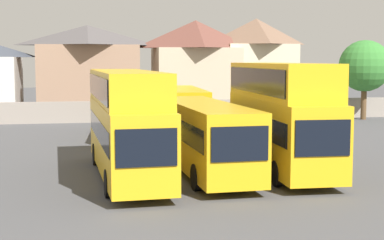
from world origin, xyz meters
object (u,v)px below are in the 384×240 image
house_terrace_centre (88,68)px  house_terrace_far_right (256,63)px  bus_1 (126,118)px  house_terrace_right (196,65)px  bus_4 (130,109)px  tree_left_of_lot (365,66)px  bus_2 (204,134)px  bus_3 (280,110)px  bus_5 (183,109)px

house_terrace_centre → house_terrace_far_right: size_ratio=1.06×
bus_1 → house_terrace_right: 34.16m
bus_1 → bus_4: bearing=172.0°
bus_4 → tree_left_of_lot: size_ratio=1.64×
bus_2 → bus_4: bearing=-172.2°
bus_2 → bus_3: size_ratio=1.00×
house_terrace_far_right → tree_left_of_lot: 13.47m
bus_4 → bus_5: 3.78m
bus_2 → house_terrace_right: house_terrace_right is taller
bus_1 → house_terrace_far_right: size_ratio=1.21×
tree_left_of_lot → house_terrace_far_right: bearing=118.5°
bus_1 → bus_5: bearing=157.8°
bus_4 → bus_2: bearing=14.1°
bus_4 → house_terrace_centre: (-2.58, 19.52, 2.48)m
house_terrace_right → tree_left_of_lot: (13.16, -10.87, -0.01)m
bus_2 → bus_5: bearing=172.1°
house_terrace_far_right → house_terrace_right: bearing=-171.8°
bus_2 → house_terrace_centre: size_ratio=1.09×
bus_1 → bus_5: bus_1 is taller
house_terrace_right → house_terrace_far_right: bearing=8.2°
house_terrace_right → bus_4: bearing=-113.6°
bus_2 → house_terrace_right: bearing=167.5°
bus_2 → bus_1: bearing=-88.7°
bus_3 → house_terrace_far_right: 34.54m
bus_1 → bus_2: bus_1 is taller
bus_2 → house_terrace_centre: bearing=-173.6°
bus_3 → house_terrace_far_right: size_ratio=1.15×
house_terrace_right → house_terrace_centre: bearing=177.3°
bus_3 → bus_4: (-6.08, 13.31, -0.94)m
bus_1 → tree_left_of_lot: bearing=131.3°
bus_4 → tree_left_of_lot: tree_left_of_lot is taller
bus_1 → bus_5: size_ratio=1.12×
bus_1 → house_terrace_right: (9.62, 32.72, 2.03)m
bus_1 → bus_3: size_ratio=1.05×
bus_2 → bus_3: bearing=90.7°
house_terrace_centre → bus_1: bearing=-87.8°
house_terrace_right → tree_left_of_lot: house_terrace_right is taller
house_terrace_far_right → tree_left_of_lot: bearing=-61.5°
bus_3 → tree_left_of_lot: size_ratio=1.57×
bus_2 → house_terrace_right: size_ratio=1.19×
bus_2 → house_terrace_right: (5.97, 32.50, 2.86)m
bus_5 → house_terrace_right: house_terrace_right is taller
tree_left_of_lot → bus_4: bearing=-159.2°
bus_5 → tree_left_of_lot: bearing=116.9°
bus_1 → bus_2: (3.64, 0.21, -0.83)m
house_terrace_centre → house_terrace_far_right: 17.65m
tree_left_of_lot → bus_2: bearing=-131.5°
bus_1 → bus_4: (1.30, 13.71, -0.76)m
bus_1 → house_terrace_centre: house_terrace_centre is taller
bus_2 → tree_left_of_lot: bearing=136.4°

